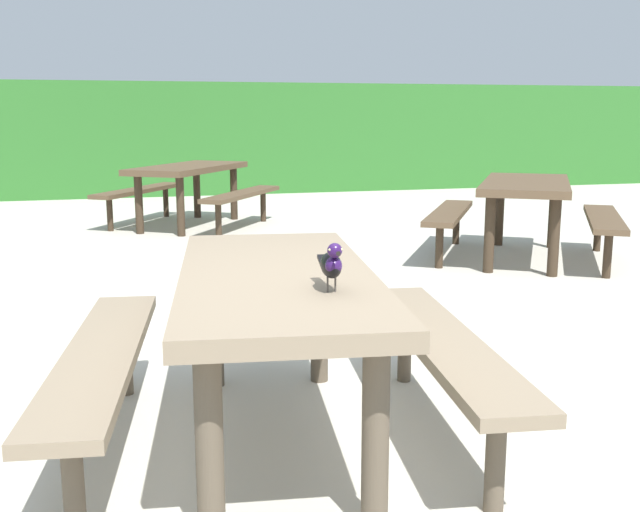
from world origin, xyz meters
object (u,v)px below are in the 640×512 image
(bird_grackle, at_px, (332,264))
(picnic_table_mid_left, at_px, (189,181))
(picnic_table_foreground, at_px, (277,314))
(picnic_table_mid_right, at_px, (525,201))

(bird_grackle, bearing_deg, picnic_table_mid_left, 89.27)
(picnic_table_foreground, distance_m, bird_grackle, 0.52)
(picnic_table_mid_left, bearing_deg, bird_grackle, -90.73)
(picnic_table_foreground, relative_size, picnic_table_mid_right, 0.82)
(picnic_table_mid_left, bearing_deg, picnic_table_foreground, -91.82)
(picnic_table_foreground, relative_size, bird_grackle, 6.68)
(bird_grackle, height_order, picnic_table_mid_left, bird_grackle)
(bird_grackle, bearing_deg, picnic_table_foreground, 105.18)
(picnic_table_foreground, bearing_deg, picnic_table_mid_left, 88.18)
(picnic_table_mid_left, bearing_deg, picnic_table_mid_right, -45.59)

